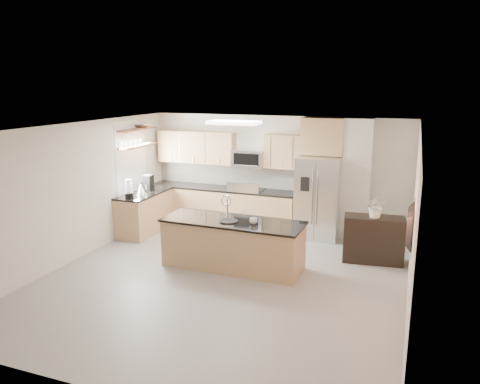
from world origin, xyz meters
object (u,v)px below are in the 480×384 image
at_px(coffee_maker, 148,183).
at_px(refrigerator, 318,198).
at_px(kettle, 141,189).
at_px(microwave, 249,158).
at_px(range, 247,209).
at_px(television, 407,225).
at_px(credenza, 373,239).
at_px(platter, 228,221).
at_px(flower_vase, 377,201).
at_px(cup, 254,221).
at_px(island, 233,244).
at_px(bowl, 141,125).
at_px(blender, 129,190).

bearing_deg(coffee_maker, refrigerator, 11.86).
height_order(refrigerator, kettle, refrigerator).
bearing_deg(microwave, coffee_maker, -155.41).
relative_size(range, television, 1.06).
bearing_deg(credenza, range, 152.19).
relative_size(range, platter, 3.32).
bearing_deg(flower_vase, cup, -148.80).
distance_m(credenza, television, 2.26).
bearing_deg(flower_vase, microwave, 156.12).
relative_size(refrigerator, credenza, 1.61).
height_order(range, coffee_maker, coffee_maker).
height_order(range, island, island).
bearing_deg(microwave, bowl, -158.66).
xyz_separation_m(credenza, flower_vase, (0.02, -0.05, 0.76)).
height_order(cup, bowl, bowl).
xyz_separation_m(island, bowl, (-2.81, 1.56, 1.94)).
distance_m(bowl, flower_vase, 5.36).
bearing_deg(island, kettle, 158.88).
height_order(cup, flower_vase, flower_vase).
distance_m(refrigerator, credenza, 1.74).
xyz_separation_m(cup, bowl, (-3.23, 1.63, 1.44)).
distance_m(island, credenza, 2.66).
bearing_deg(refrigerator, bowl, -169.72).
bearing_deg(cup, blender, 166.18).
bearing_deg(cup, kettle, 159.21).
bearing_deg(coffee_maker, microwave, 24.59).
bearing_deg(island, refrigerator, 65.53).
height_order(credenza, flower_vase, flower_vase).
bearing_deg(range, credenza, -21.12).
distance_m(coffee_maker, television, 6.06).
xyz_separation_m(credenza, blender, (-5.02, -0.50, 0.66)).
xyz_separation_m(range, cup, (0.98, -2.38, 0.47)).
distance_m(refrigerator, island, 2.56).
relative_size(range, island, 0.44).
bearing_deg(blender, range, 38.22).
relative_size(coffee_maker, television, 0.33).
xyz_separation_m(coffee_maker, flower_vase, (5.05, -0.35, 0.11)).
bearing_deg(cup, platter, -176.89).
distance_m(microwave, refrigerator, 1.82).
distance_m(island, kettle, 2.86).
xyz_separation_m(island, cup, (0.42, -0.07, 0.50)).
xyz_separation_m(credenza, kettle, (-4.97, -0.11, 0.60)).
relative_size(blender, television, 0.38).
relative_size(refrigerator, blender, 4.33).
bearing_deg(flower_vase, blender, -174.92).
height_order(blender, flower_vase, flower_vase).
height_order(microwave, island, microwave).
bearing_deg(bowl, range, 18.55).
distance_m(microwave, island, 2.77).
bearing_deg(bowl, cup, -26.79).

